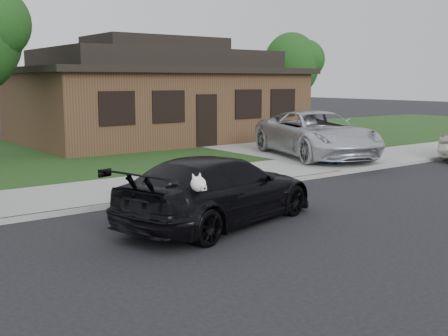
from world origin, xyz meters
TOP-DOWN VIEW (x-y plane):
  - ground at (0.00, 0.00)m, footprint 120.00×120.00m
  - sidewalk at (0.00, 5.00)m, footprint 60.00×3.00m
  - curb at (0.00, 3.50)m, footprint 60.00×0.12m
  - lawn at (0.00, 13.00)m, footprint 60.00×13.00m
  - driveway at (6.00, 10.00)m, footprint 4.50×13.00m
  - sedan at (-2.71, 0.94)m, footprint 5.08×3.11m
  - minivan at (5.40, 6.14)m, footprint 4.33×6.35m
  - recycling_bin at (4.74, 4.73)m, footprint 0.75×0.75m
  - house at (4.00, 15.00)m, footprint 12.60×8.60m
  - tree_1 at (12.14, 14.40)m, footprint 3.15×3.00m

SIDE VIEW (x-z plane):
  - ground at x=0.00m, z-range 0.00..0.00m
  - sidewalk at x=0.00m, z-range 0.00..0.12m
  - curb at x=0.00m, z-range 0.00..0.12m
  - lawn at x=0.00m, z-range 0.00..0.13m
  - driveway at x=6.00m, z-range 0.00..0.14m
  - recycling_bin at x=4.74m, z-range 0.13..1.16m
  - sedan at x=-2.71m, z-range 0.00..1.38m
  - minivan at x=5.40m, z-range 0.14..1.75m
  - house at x=4.00m, z-range -0.19..4.46m
  - tree_1 at x=12.14m, z-range 1.09..6.34m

